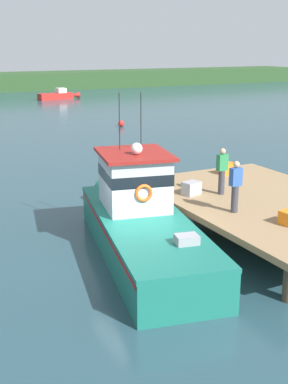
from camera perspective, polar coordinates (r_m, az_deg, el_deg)
ground_plane at (r=15.43m, az=-0.57°, el=-7.46°), size 200.00×200.00×0.00m
dock at (r=17.57m, az=13.60°, el=-1.20°), size 6.00×9.00×1.20m
main_fishing_boat at (r=15.68m, az=-0.50°, el=-3.11°), size 4.10×9.97×4.80m
crate_stack_mid_dock at (r=17.59m, az=5.38°, el=0.43°), size 0.69×0.57×0.46m
crate_single_far at (r=20.63m, az=9.44°, el=2.63°), size 0.62×0.46×0.45m
deckhand_by_the_boat at (r=15.74m, az=10.30°, el=0.71°), size 0.36×0.22×1.63m
deckhand_further_back at (r=17.62m, az=8.82°, el=2.45°), size 0.36×0.22×1.63m
moored_boat_outer_mooring at (r=62.19m, az=-9.66°, el=10.72°), size 5.25×1.82×1.31m
mooring_buoy_spare_mooring at (r=40.39m, az=-2.60°, el=7.75°), size 0.49×0.49×0.49m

